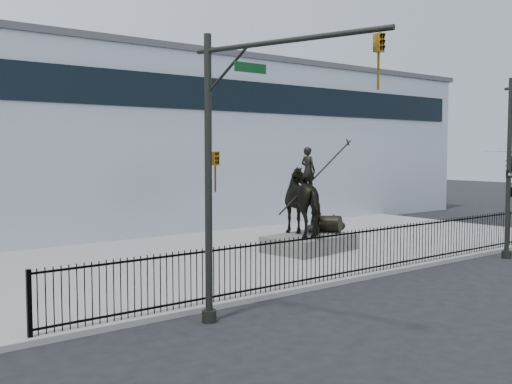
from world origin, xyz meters
TOP-DOWN VIEW (x-y plane):
  - ground at (0.00, 0.00)m, footprint 120.00×120.00m
  - plaza at (0.00, 7.00)m, footprint 30.00×12.00m
  - building at (0.00, 20.00)m, footprint 44.00×14.00m
  - picket_fence at (0.00, 1.25)m, footprint 22.10×0.10m
  - statue_plinth at (1.54, 5.62)m, footprint 3.72×2.78m
  - equestrian_statue at (1.61, 5.63)m, footprint 4.40×3.00m
  - traffic_signal_left at (-6.75, -0.62)m, footprint 1.52×4.84m

SIDE VIEW (x-z plane):
  - ground at x=0.00m, z-range 0.00..0.00m
  - plaza at x=0.00m, z-range 0.00..0.15m
  - statue_plinth at x=1.54m, z-range 0.15..0.80m
  - picket_fence at x=0.00m, z-range 0.15..1.65m
  - equestrian_statue at x=1.61m, z-range 0.28..4.03m
  - traffic_signal_left at x=-6.75m, z-range 0.53..7.53m
  - building at x=0.00m, z-range 0.00..9.00m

